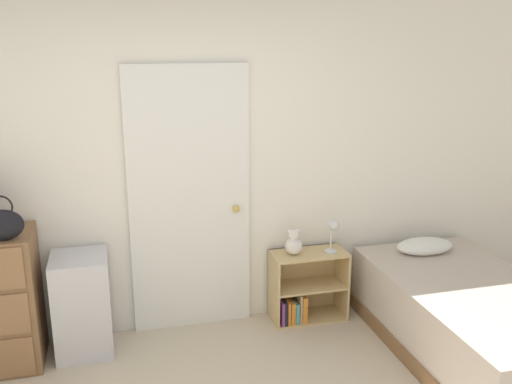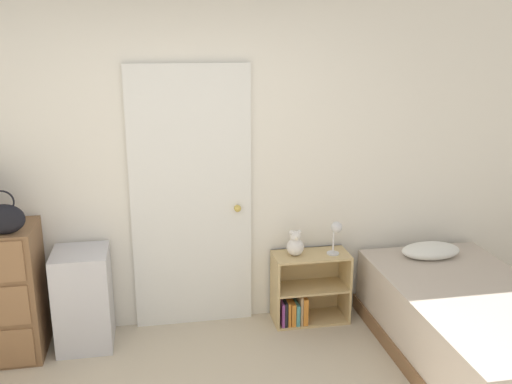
{
  "view_description": "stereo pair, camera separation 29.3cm",
  "coord_description": "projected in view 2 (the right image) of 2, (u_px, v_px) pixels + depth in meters",
  "views": [
    {
      "loc": [
        -0.41,
        -2.21,
        2.26
      ],
      "look_at": [
        0.62,
        1.68,
        1.13
      ],
      "focal_mm": 40.0,
      "sensor_mm": 36.0,
      "label": 1
    },
    {
      "loc": [
        -0.12,
        -2.28,
        2.26
      ],
      "look_at": [
        0.62,
        1.68,
        1.13
      ],
      "focal_mm": 40.0,
      "sensor_mm": 36.0,
      "label": 2
    }
  ],
  "objects": [
    {
      "name": "teddy_bear",
      "position": [
        295.0,
        245.0,
        4.45
      ],
      "size": [
        0.14,
        0.14,
        0.21
      ],
      "color": "silver",
      "rests_on": "bookshelf"
    },
    {
      "name": "bed",
      "position": [
        473.0,
        328.0,
        3.98
      ],
      "size": [
        1.06,
        1.94,
        0.64
      ],
      "color": "brown",
      "rests_on": "ground_plane"
    },
    {
      "name": "handbag",
      "position": [
        4.0,
        218.0,
        3.75
      ],
      "size": [
        0.27,
        0.1,
        0.3
      ],
      "color": "black",
      "rests_on": "dresser"
    },
    {
      "name": "wall_back",
      "position": [
        169.0,
        167.0,
        4.3
      ],
      "size": [
        10.0,
        0.06,
        2.55
      ],
      "color": "white",
      "rests_on": "ground_plane"
    },
    {
      "name": "desk_lamp",
      "position": [
        336.0,
        231.0,
        4.44
      ],
      "size": [
        0.11,
        0.11,
        0.27
      ],
      "color": "silver",
      "rests_on": "bookshelf"
    },
    {
      "name": "storage_bin",
      "position": [
        83.0,
        299.0,
        4.19
      ],
      "size": [
        0.4,
        0.41,
        0.74
      ],
      "color": "silver",
      "rests_on": "ground_plane"
    },
    {
      "name": "bookshelf",
      "position": [
        304.0,
        293.0,
        4.59
      ],
      "size": [
        0.6,
        0.29,
        0.57
      ],
      "color": "tan",
      "rests_on": "ground_plane"
    },
    {
      "name": "door_closed",
      "position": [
        192.0,
        200.0,
        4.35
      ],
      "size": [
        0.92,
        0.09,
        2.05
      ],
      "color": "white",
      "rests_on": "ground_plane"
    }
  ]
}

